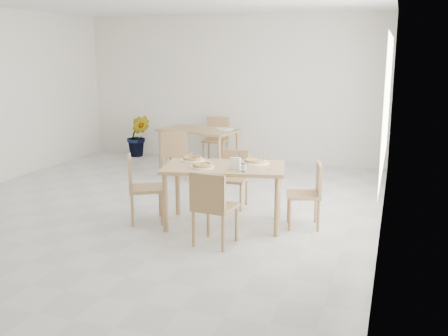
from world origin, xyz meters
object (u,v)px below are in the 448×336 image
(chair_east, at_px, (310,190))
(plate_mushroom, at_px, (255,162))
(chair_west, at_px, (139,184))
(tumbler_b, at_px, (243,168))
(pizza_pepperoni, at_px, (193,158))
(potted_plant, at_px, (138,136))
(chair_north, at_px, (234,174))
(plate_pepperoni, at_px, (193,160))
(plate_margherita, at_px, (202,167))
(chair_back_s, at_px, (177,151))
(second_table, at_px, (199,134))
(chair_back_n, at_px, (217,136))
(chair_south, at_px, (212,204))
(pizza_margherita, at_px, (202,165))
(main_table, at_px, (224,173))
(pizza_mushroom, at_px, (255,160))
(plate_empty, at_px, (225,129))
(napkin_holder, at_px, (235,164))
(tumbler_a, at_px, (239,158))

(chair_east, distance_m, plate_mushroom, 0.76)
(chair_west, bearing_deg, tumbler_b, -118.43)
(pizza_pepperoni, xyz_separation_m, potted_plant, (-2.56, 3.41, -0.36))
(chair_north, relative_size, plate_pepperoni, 2.54)
(chair_east, relative_size, plate_margherita, 2.76)
(chair_east, height_order, chair_back_s, chair_back_s)
(second_table, relative_size, chair_back_s, 1.82)
(chair_north, xyz_separation_m, chair_back_n, (-1.18, 2.68, 0.06))
(chair_back_n, bearing_deg, chair_east, -58.51)
(chair_south, bearing_deg, chair_west, -17.30)
(plate_pepperoni, xyz_separation_m, pizza_margherita, (0.26, -0.35, 0.02))
(chair_east, bearing_deg, plate_pepperoni, -100.34)
(plate_margherita, bearing_deg, plate_mushroom, 41.21)
(plate_pepperoni, relative_size, chair_back_s, 0.37)
(main_table, bearing_deg, tumbler_b, -46.35)
(chair_north, distance_m, pizza_mushroom, 0.78)
(plate_pepperoni, height_order, plate_empty, same)
(tumbler_b, relative_size, second_table, 0.06)
(chair_west, height_order, plate_empty, chair_west)
(plate_pepperoni, xyz_separation_m, chair_back_s, (-1.03, 1.84, -0.28))
(plate_mushroom, relative_size, tumbler_b, 3.75)
(chair_east, relative_size, tumbler_b, 8.57)
(plate_empty, bearing_deg, pizza_mushroom, -64.26)
(chair_back_s, relative_size, plate_empty, 2.59)
(pizza_mushroom, bearing_deg, chair_back_n, 116.81)
(chair_south, height_order, second_table, chair_south)
(chair_east, xyz_separation_m, pizza_margherita, (-1.23, -0.43, 0.32))
(second_table, bearing_deg, napkin_holder, -49.77)
(tumbler_a, bearing_deg, pizza_pepperoni, -164.31)
(pizza_pepperoni, distance_m, chair_back_n, 3.45)
(pizza_pepperoni, xyz_separation_m, tumbler_b, (0.78, -0.39, 0.01))
(chair_west, bearing_deg, chair_south, -142.93)
(chair_north, height_order, napkin_holder, napkin_holder)
(chair_south, xyz_separation_m, plate_mushroom, (0.21, 1.02, 0.27))
(pizza_mushroom, relative_size, second_table, 0.23)
(chair_north, distance_m, chair_west, 1.39)
(pizza_margherita, height_order, chair_back_s, chair_back_s)
(chair_north, xyz_separation_m, chair_west, (-0.90, -1.06, 0.05))
(plate_empty, bearing_deg, potted_plant, 161.79)
(chair_south, bearing_deg, pizza_pepperoni, -50.54)
(tumbler_b, bearing_deg, plate_mushroom, 89.14)
(chair_west, height_order, chair_east, chair_west)
(napkin_holder, bearing_deg, plate_mushroom, 70.78)
(chair_north, xyz_separation_m, napkin_holder, (0.33, -0.98, 0.37))
(tumbler_a, height_order, chair_back_s, tumbler_a)
(chair_west, xyz_separation_m, chair_back_s, (-0.47, 2.24, -0.01))
(napkin_holder, xyz_separation_m, potted_plant, (-3.22, 3.73, -0.39))
(chair_south, distance_m, plate_mushroom, 1.08)
(pizza_margherita, height_order, napkin_holder, napkin_holder)
(chair_south, distance_m, potted_plant, 5.34)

